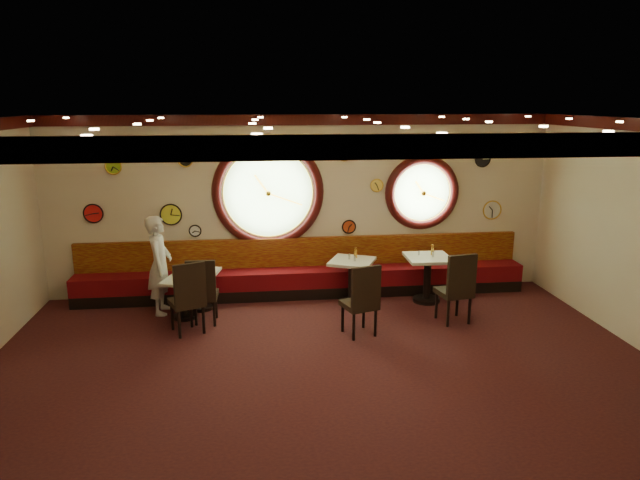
{
  "coord_description": "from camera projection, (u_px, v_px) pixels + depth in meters",
  "views": [
    {
      "loc": [
        -0.87,
        -7.03,
        3.44
      ],
      "look_at": [
        0.06,
        0.8,
        1.5
      ],
      "focal_mm": 32.0,
      "sensor_mm": 36.0,
      "label": 1
    }
  ],
  "objects": [
    {
      "name": "wall_clock_7",
      "position": [
        195.0,
        231.0,
        10.05
      ],
      "size": [
        0.2,
        0.03,
        0.2
      ],
      "primitive_type": "cylinder",
      "rotation": [
        1.57,
        0.0,
        0.0
      ],
      "color": "white",
      "rests_on": "wall_back"
    },
    {
      "name": "wall_clock_4",
      "position": [
        482.0,
        159.0,
        10.36
      ],
      "size": [
        0.28,
        0.03,
        0.28
      ],
      "primitive_type": "cylinder",
      "rotation": [
        1.57,
        0.0,
        0.0
      ],
      "color": "black",
      "rests_on": "wall_back"
    },
    {
      "name": "porthole_right_frame",
      "position": [
        422.0,
        193.0,
        10.4
      ],
      "size": [
        1.38,
        0.18,
        1.38
      ],
      "primitive_type": "torus",
      "rotation": [
        1.57,
        0.0,
        0.0
      ],
      "color": "black",
      "rests_on": "wall_back"
    },
    {
      "name": "condiment_d_pepper",
      "position": [
        433.0,
        254.0,
        9.77
      ],
      "size": [
        0.04,
        0.04,
        0.1
      ],
      "primitive_type": "cylinder",
      "color": "#B9BABE",
      "rests_on": "table_d"
    },
    {
      "name": "condiment_d_salt",
      "position": [
        419.0,
        253.0,
        9.89
      ],
      "size": [
        0.03,
        0.03,
        0.09
      ],
      "primitive_type": "cylinder",
      "color": "#BAB9BE",
      "rests_on": "table_d"
    },
    {
      "name": "wall_front",
      "position": [
        369.0,
        343.0,
        4.43
      ],
      "size": [
        9.0,
        0.02,
        3.2
      ],
      "primitive_type": "cube",
      "color": "beige",
      "rests_on": "floor"
    },
    {
      "name": "condiment_a_pepper",
      "position": [
        182.0,
        277.0,
        9.03
      ],
      "size": [
        0.04,
        0.04,
        0.11
      ],
      "primitive_type": "cylinder",
      "color": "silver",
      "rests_on": "table_a"
    },
    {
      "name": "porthole_left_ring",
      "position": [
        268.0,
        193.0,
        10.04
      ],
      "size": [
        1.61,
        0.03,
        1.61
      ],
      "primitive_type": "torus",
      "rotation": [
        1.57,
        0.0,
        0.0
      ],
      "color": "gold",
      "rests_on": "wall_back"
    },
    {
      "name": "condiment_d_bottle",
      "position": [
        432.0,
        250.0,
        9.9
      ],
      "size": [
        0.06,
        0.06,
        0.18
      ],
      "primitive_type": "cylinder",
      "color": "gold",
      "rests_on": "table_d"
    },
    {
      "name": "condiment_c_pepper",
      "position": [
        355.0,
        258.0,
        9.68
      ],
      "size": [
        0.04,
        0.04,
        0.1
      ],
      "primitive_type": "cylinder",
      "color": "#B8B8BC",
      "rests_on": "table_c"
    },
    {
      "name": "molding_front",
      "position": [
        372.0,
        147.0,
        4.11
      ],
      "size": [
        9.0,
        0.1,
        0.18
      ],
      "primitive_type": "cube",
      "color": "black",
      "rests_on": "wall_back"
    },
    {
      "name": "ceiling",
      "position": [
        323.0,
        120.0,
        6.94
      ],
      "size": [
        9.0,
        6.0,
        0.02
      ],
      "primitive_type": "cube",
      "color": "#B88034",
      "rests_on": "wall_back"
    },
    {
      "name": "condiment_a_bottle",
      "position": [
        186.0,
        273.0,
        9.15
      ],
      "size": [
        0.05,
        0.05,
        0.16
      ],
      "primitive_type": "cylinder",
      "color": "gold",
      "rests_on": "table_a"
    },
    {
      "name": "wall_clock_6",
      "position": [
        185.0,
        160.0,
        9.74
      ],
      "size": [
        0.24,
        0.03,
        0.24
      ],
      "primitive_type": "cylinder",
      "rotation": [
        1.57,
        0.0,
        0.0
      ],
      "color": "black",
      "rests_on": "wall_back"
    },
    {
      "name": "porthole_right_glass",
      "position": [
        422.0,
        192.0,
        10.41
      ],
      "size": [
        1.1,
        0.02,
        1.1
      ],
      "primitive_type": "cylinder",
      "rotation": [
        1.57,
        0.0,
        0.0
      ],
      "color": "#87B16A",
      "rests_on": "wall_back"
    },
    {
      "name": "wall_clock_5",
      "position": [
        171.0,
        215.0,
        9.93
      ],
      "size": [
        0.36,
        0.03,
        0.36
      ],
      "primitive_type": "cylinder",
      "rotation": [
        1.57,
        0.0,
        0.0
      ],
      "color": "yellow",
      "rests_on": "wall_back"
    },
    {
      "name": "porthole_left_glass",
      "position": [
        268.0,
        193.0,
        10.08
      ],
      "size": [
        1.66,
        0.02,
        1.66
      ],
      "primitive_type": "cylinder",
      "rotation": [
        1.57,
        0.0,
        0.0
      ],
      "color": "#87B16A",
      "rests_on": "wall_back"
    },
    {
      "name": "banquette_seat",
      "position": [
        304.0,
        277.0,
        10.24
      ],
      "size": [
        8.0,
        0.55,
        0.3
      ],
      "primitive_type": "cube",
      "color": "#56070E",
      "rests_on": "banquette_base"
    },
    {
      "name": "chair_a",
      "position": [
        188.0,
        293.0,
        8.47
      ],
      "size": [
        0.62,
        0.62,
        0.7
      ],
      "rotation": [
        0.0,
        0.0,
        0.41
      ],
      "color": "black",
      "rests_on": "floor"
    },
    {
      "name": "wall_clock_3",
      "position": [
        344.0,
        152.0,
        10.03
      ],
      "size": [
        0.3,
        0.03,
        0.3
      ],
      "primitive_type": "cylinder",
      "rotation": [
        1.57,
        0.0,
        0.0
      ],
      "color": "#B9DF45",
      "rests_on": "wall_back"
    },
    {
      "name": "floor",
      "position": [
        322.0,
        362.0,
        7.7
      ],
      "size": [
        9.0,
        6.0,
        0.0
      ],
      "primitive_type": "cube",
      "color": "black",
      "rests_on": "ground"
    },
    {
      "name": "porthole_left_frame",
      "position": [
        268.0,
        193.0,
        10.06
      ],
      "size": [
        1.98,
        0.18,
        1.98
      ],
      "primitive_type": "torus",
      "rotation": [
        1.57,
        0.0,
        0.0
      ],
      "color": "black",
      "rests_on": "wall_back"
    },
    {
      "name": "chair_d",
      "position": [
        458.0,
        284.0,
        8.88
      ],
      "size": [
        0.56,
        0.56,
        0.71
      ],
      "rotation": [
        0.0,
        0.0,
        0.18
      ],
      "color": "black",
      "rests_on": "floor"
    },
    {
      "name": "molding_back",
      "position": [
        302.0,
        120.0,
        9.8
      ],
      "size": [
        9.0,
        0.1,
        0.18
      ],
      "primitive_type": "cube",
      "color": "black",
      "rests_on": "wall_back"
    },
    {
      "name": "porthole_right_ring",
      "position": [
        422.0,
        193.0,
        10.37
      ],
      "size": [
        1.09,
        0.03,
        1.09
      ],
      "primitive_type": "torus",
      "rotation": [
        1.57,
        0.0,
        0.0
      ],
      "color": "gold",
      "rests_on": "wall_back"
    },
    {
      "name": "condiment_b_salt",
      "position": [
        196.0,
        267.0,
        9.57
      ],
      "size": [
        0.03,
        0.03,
        0.09
      ],
      "primitive_type": "cylinder",
      "color": "silver",
      "rests_on": "table_b"
    },
    {
      "name": "wall_clock_9",
      "position": [
        377.0,
        185.0,
        10.24
      ],
      "size": [
        0.22,
        0.03,
        0.22
      ],
      "primitive_type": "cylinder",
      "rotation": [
        1.57,
        0.0,
        0.0
      ],
      "color": "#F1CE50",
      "rests_on": "wall_back"
    },
    {
      "name": "chair_b",
      "position": [
        202.0,
        288.0,
        8.83
      ],
      "size": [
        0.46,
        0.46,
        0.66
      ],
      "rotation": [
        0.0,
        0.0,
        -0.03
      ],
      "color": "black",
      "rests_on": "floor"
    },
    {
      "name": "wall_clock_0",
      "position": [
        113.0,
        166.0,
        9.63
      ],
      "size": [
        0.26,
        0.03,
        0.26
      ],
      "primitive_type": "cylinder",
      "rotation": [
        1.57,
        0.0,
        0.0
      ],
      "color": "#85BB25",
      "rests_on": "wall_back"
    },
    {
      "name": "condiment_c_salt",
      "position": [
        349.0,
        256.0,
        9.79
      ],
      "size": [
        0.04,
        0.04,
        0.1
      ],
      "primitive_type": "cylinder",
      "color": "silver",
      "rests_on": "table_c"
    },
    {
      "name": "banquette_base",
      "position": [
        304.0,
        290.0,
        10.3
      ],
      "size": [
        8.0,
        0.55,
        0.2
      ],
      "primitive_type": "cube",
      "color": "black",
      "rests_on": "floor"
    },
    {
      "name": "wall_clock_2",
      "position": [
        349.0,
        227.0,
        10.37
      ],
      "size": [
        0.24,
        0.03,
        0.24
      ],
      "primitive_type": "cylinder",
      "rotation": [
        1.57,
        0.0,
        0.0
      ],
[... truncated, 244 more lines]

